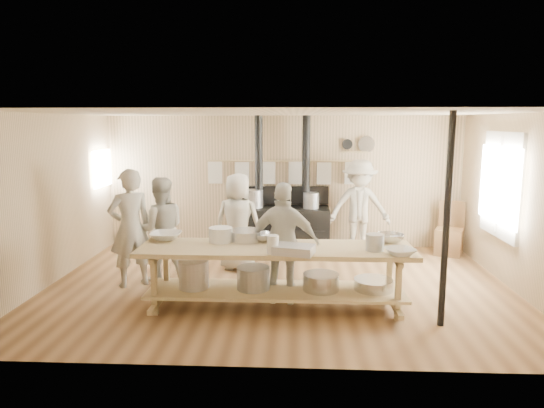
% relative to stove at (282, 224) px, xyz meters
% --- Properties ---
extents(ground, '(7.00, 7.00, 0.00)m').
position_rel_stove_xyz_m(ground, '(0.01, -2.12, -0.52)').
color(ground, brown).
rests_on(ground, ground).
extents(room_shell, '(7.00, 7.00, 7.00)m').
position_rel_stove_xyz_m(room_shell, '(0.01, -2.12, 1.10)').
color(room_shell, tan).
rests_on(room_shell, ground).
extents(window_right, '(0.09, 1.50, 1.65)m').
position_rel_stove_xyz_m(window_right, '(3.48, -1.52, 0.98)').
color(window_right, beige).
rests_on(window_right, ground).
extents(left_opening, '(0.00, 0.90, 0.90)m').
position_rel_stove_xyz_m(left_opening, '(-3.44, -0.12, 1.08)').
color(left_opening, white).
rests_on(left_opening, ground).
extents(stove, '(1.90, 0.75, 2.60)m').
position_rel_stove_xyz_m(stove, '(0.00, 0.00, 0.00)').
color(stove, black).
rests_on(stove, ground).
extents(towel_rail, '(3.00, 0.04, 0.47)m').
position_rel_stove_xyz_m(towel_rail, '(0.01, 0.28, 1.04)').
color(towel_rail, tan).
rests_on(towel_rail, ground).
extents(back_wall_shelf, '(0.63, 0.14, 0.32)m').
position_rel_stove_xyz_m(back_wall_shelf, '(1.47, 0.32, 1.48)').
color(back_wall_shelf, tan).
rests_on(back_wall_shelf, ground).
extents(prep_table, '(3.60, 0.90, 0.85)m').
position_rel_stove_xyz_m(prep_table, '(-0.00, -3.02, -0.00)').
color(prep_table, tan).
rests_on(prep_table, ground).
extents(support_post, '(0.08, 0.08, 2.60)m').
position_rel_stove_xyz_m(support_post, '(2.06, -3.47, 0.78)').
color(support_post, black).
rests_on(support_post, ground).
extents(cook_far_left, '(0.78, 0.73, 1.79)m').
position_rel_stove_xyz_m(cook_far_left, '(-2.22, -2.19, 0.38)').
color(cook_far_left, beige).
rests_on(cook_far_left, ground).
extents(cook_left, '(0.95, 0.84, 1.64)m').
position_rel_stove_xyz_m(cook_left, '(-1.84, -1.89, 0.30)').
color(cook_left, beige).
rests_on(cook_left, ground).
extents(cook_center, '(0.88, 0.65, 1.64)m').
position_rel_stove_xyz_m(cook_center, '(-0.70, -1.29, 0.30)').
color(cook_center, beige).
rests_on(cook_center, ground).
extents(cook_right, '(1.04, 0.58, 1.68)m').
position_rel_stove_xyz_m(cook_right, '(0.11, -2.79, 0.32)').
color(cook_right, beige).
rests_on(cook_right, ground).
extents(cook_by_window, '(1.17, 0.69, 1.79)m').
position_rel_stove_xyz_m(cook_by_window, '(1.46, -0.17, 0.37)').
color(cook_by_window, beige).
rests_on(cook_by_window, ground).
extents(chair, '(0.62, 0.62, 1.00)m').
position_rel_stove_xyz_m(chair, '(3.16, -0.15, -0.22)').
color(chair, brown).
rests_on(chair, ground).
extents(bowl_white_a, '(0.44, 0.44, 0.10)m').
position_rel_stove_xyz_m(bowl_white_a, '(-1.54, -2.69, 0.38)').
color(bowl_white_a, white).
rests_on(bowl_white_a, prep_table).
extents(bowl_steel_a, '(0.47, 0.47, 0.10)m').
position_rel_stove_xyz_m(bowl_steel_a, '(-0.20, -2.69, 0.38)').
color(bowl_steel_a, silver).
rests_on(bowl_steel_a, prep_table).
extents(bowl_white_b, '(0.45, 0.45, 0.09)m').
position_rel_stove_xyz_m(bowl_white_b, '(1.55, -3.35, 0.37)').
color(bowl_white_b, white).
rests_on(bowl_white_b, prep_table).
extents(bowl_steel_b, '(0.44, 0.44, 0.12)m').
position_rel_stove_xyz_m(bowl_steel_b, '(1.56, -2.69, 0.39)').
color(bowl_steel_b, silver).
rests_on(bowl_steel_b, prep_table).
extents(roasting_pan, '(0.56, 0.44, 0.11)m').
position_rel_stove_xyz_m(roasting_pan, '(0.25, -3.35, 0.38)').
color(roasting_pan, '#B2B2B7').
rests_on(roasting_pan, prep_table).
extents(mixing_bowl_large, '(0.49, 0.49, 0.15)m').
position_rel_stove_xyz_m(mixing_bowl_large, '(-0.42, -2.69, 0.40)').
color(mixing_bowl_large, silver).
rests_on(mixing_bowl_large, prep_table).
extents(bucket_galv, '(0.25, 0.25, 0.21)m').
position_rel_stove_xyz_m(bucket_galv, '(1.28, -3.14, 0.44)').
color(bucket_galv, gray).
rests_on(bucket_galv, prep_table).
extents(deep_bowl_enamel, '(0.33, 0.33, 0.20)m').
position_rel_stove_xyz_m(deep_bowl_enamel, '(-0.76, -2.78, 0.43)').
color(deep_bowl_enamel, white).
rests_on(deep_bowl_enamel, prep_table).
extents(pitcher, '(0.16, 0.16, 0.23)m').
position_rel_stove_xyz_m(pitcher, '(-0.02, -3.35, 0.44)').
color(pitcher, white).
rests_on(pitcher, prep_table).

